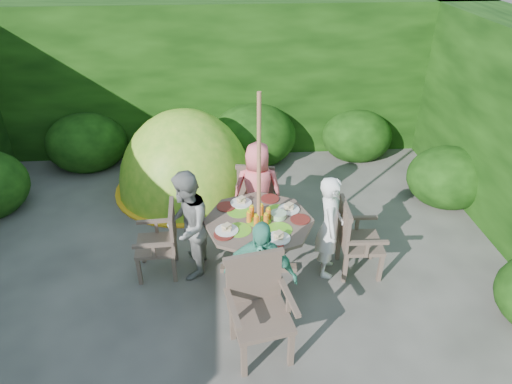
{
  "coord_description": "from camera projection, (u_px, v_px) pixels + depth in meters",
  "views": [
    {
      "loc": [
        0.1,
        -3.79,
        3.62
      ],
      "look_at": [
        0.45,
        0.78,
        0.85
      ],
      "focal_mm": 32.0,
      "sensor_mm": 36.0,
      "label": 1
    }
  ],
  "objects": [
    {
      "name": "garden_chair_front",
      "position": [
        258.0,
        306.0,
        4.24
      ],
      "size": [
        0.67,
        0.62,
        0.97
      ],
      "rotation": [
        0.0,
        0.0,
        0.2
      ],
      "color": "#47382E",
      "rests_on": "ground"
    },
    {
      "name": "garden_chair_left",
      "position": [
        162.0,
        240.0,
        5.21
      ],
      "size": [
        0.47,
        0.53,
        0.85
      ],
      "rotation": [
        0.0,
        0.0,
        -1.53
      ],
      "color": "#47382E",
      "rests_on": "ground"
    },
    {
      "name": "child_front",
      "position": [
        260.0,
        275.0,
        4.44
      ],
      "size": [
        0.79,
        0.49,
        1.25
      ],
      "primitive_type": "imported",
      "rotation": [
        0.0,
        0.0,
        -0.28
      ],
      "color": "#47A687",
      "rests_on": "ground"
    },
    {
      "name": "dome_tent",
      "position": [
        187.0,
        188.0,
        7.1
      ],
      "size": [
        2.36,
        2.36,
        2.5
      ],
      "rotation": [
        0.0,
        0.0,
        -0.17
      ],
      "color": "#5EAF21",
      "rests_on": "ground"
    },
    {
      "name": "ground",
      "position": [
        221.0,
        294.0,
        5.09
      ],
      "size": [
        60.0,
        60.0,
        0.0
      ],
      "primitive_type": "plane",
      "color": "#43413C",
      "rests_on": "ground"
    },
    {
      "name": "garden_chair_right",
      "position": [
        355.0,
        238.0,
        5.22
      ],
      "size": [
        0.49,
        0.54,
        0.88
      ],
      "rotation": [
        0.0,
        0.0,
        1.53
      ],
      "color": "#47382E",
      "rests_on": "ground"
    },
    {
      "name": "patio_table",
      "position": [
        259.0,
        228.0,
        5.13
      ],
      "size": [
        1.32,
        1.32,
        0.87
      ],
      "rotation": [
        0.0,
        0.0,
        -0.06
      ],
      "color": "#47382E",
      "rests_on": "ground"
    },
    {
      "name": "parasol_pole",
      "position": [
        259.0,
        191.0,
        4.88
      ],
      "size": [
        0.05,
        0.05,
        2.2
      ],
      "primitive_type": "cylinder",
      "rotation": [
        0.0,
        0.0,
        -0.06
      ],
      "color": "#975F3C",
      "rests_on": "ground"
    },
    {
      "name": "garden_chair_back",
      "position": [
        256.0,
        190.0,
        6.15
      ],
      "size": [
        0.59,
        0.55,
        0.86
      ],
      "rotation": [
        0.0,
        0.0,
        2.94
      ],
      "color": "#47382E",
      "rests_on": "ground"
    },
    {
      "name": "child_right",
      "position": [
        330.0,
        227.0,
        5.13
      ],
      "size": [
        0.37,
        0.5,
        1.26
      ],
      "primitive_type": "imported",
      "rotation": [
        0.0,
        0.0,
        1.4
      ],
      "color": "white",
      "rests_on": "ground"
    },
    {
      "name": "hedge_enclosure",
      "position": [
        216.0,
        142.0,
        5.59
      ],
      "size": [
        9.0,
        9.0,
        2.5
      ],
      "color": "black",
      "rests_on": "ground"
    },
    {
      "name": "child_left",
      "position": [
        187.0,
        226.0,
        5.1
      ],
      "size": [
        0.54,
        0.67,
        1.31
      ],
      "primitive_type": "imported",
      "rotation": [
        0.0,
        0.0,
        -1.64
      ],
      "color": "gray",
      "rests_on": "ground"
    },
    {
      "name": "child_back",
      "position": [
        258.0,
        190.0,
        5.8
      ],
      "size": [
        0.65,
        0.44,
        1.28
      ],
      "primitive_type": "imported",
      "rotation": [
        0.0,
        0.0,
        3.08
      ],
      "color": "#FD6872",
      "rests_on": "ground"
    }
  ]
}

